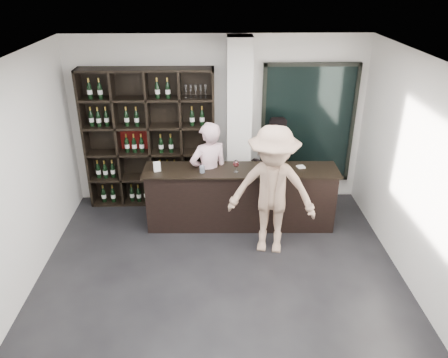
{
  "coord_description": "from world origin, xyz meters",
  "views": [
    {
      "loc": [
        -0.08,
        -4.41,
        3.83
      ],
      "look_at": [
        0.07,
        1.1,
        1.15
      ],
      "focal_mm": 35.0,
      "sensor_mm": 36.0,
      "label": 1
    }
  ],
  "objects_px": {
    "wine_shelf": "(150,140)",
    "customer": "(272,191)",
    "taster_pink": "(209,174)",
    "taster_black": "(273,163)",
    "tasting_counter": "(240,197)"
  },
  "relations": [
    {
      "from": "wine_shelf",
      "to": "customer",
      "type": "xyz_separation_m",
      "value": [
        1.9,
        -1.52,
        -0.23
      ]
    },
    {
      "from": "taster_pink",
      "to": "taster_black",
      "type": "xyz_separation_m",
      "value": [
        1.1,
        0.55,
        -0.05
      ]
    },
    {
      "from": "wine_shelf",
      "to": "taster_black",
      "type": "bearing_deg",
      "value": -4.49
    },
    {
      "from": "tasting_counter",
      "to": "taster_pink",
      "type": "bearing_deg",
      "value": 169.97
    },
    {
      "from": "taster_black",
      "to": "customer",
      "type": "relative_size",
      "value": 0.84
    },
    {
      "from": "wine_shelf",
      "to": "tasting_counter",
      "type": "bearing_deg",
      "value": -28.52
    },
    {
      "from": "tasting_counter",
      "to": "taster_pink",
      "type": "height_order",
      "value": "taster_pink"
    },
    {
      "from": "taster_pink",
      "to": "taster_black",
      "type": "bearing_deg",
      "value": -176.95
    },
    {
      "from": "taster_pink",
      "to": "customer",
      "type": "distance_m",
      "value": 1.21
    },
    {
      "from": "tasting_counter",
      "to": "customer",
      "type": "relative_size",
      "value": 1.56
    },
    {
      "from": "wine_shelf",
      "to": "customer",
      "type": "relative_size",
      "value": 1.23
    },
    {
      "from": "wine_shelf",
      "to": "taster_pink",
      "type": "height_order",
      "value": "wine_shelf"
    },
    {
      "from": "wine_shelf",
      "to": "customer",
      "type": "distance_m",
      "value": 2.44
    },
    {
      "from": "tasting_counter",
      "to": "customer",
      "type": "xyz_separation_m",
      "value": [
        0.4,
        -0.7,
        0.47
      ]
    },
    {
      "from": "taster_black",
      "to": "customer",
      "type": "xyz_separation_m",
      "value": [
        -0.2,
        -1.35,
        0.15
      ]
    }
  ]
}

